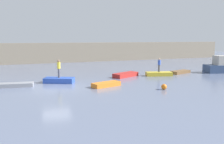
{
  "coord_description": "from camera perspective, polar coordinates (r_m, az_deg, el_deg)",
  "views": [
    {
      "loc": [
        -2.69,
        -21.28,
        4.51
      ],
      "look_at": [
        6.7,
        3.32,
        0.7
      ],
      "focal_mm": 37.58,
      "sensor_mm": 36.0,
      "label": 1
    }
  ],
  "objects": [
    {
      "name": "rowboat_grey",
      "position": [
        23.68,
        -22.44,
        -2.92
      ],
      "size": [
        3.3,
        1.47,
        0.37
      ],
      "primitive_type": "cube",
      "rotation": [
        0.0,
        0.0,
        -0.14
      ],
      "color": "gray",
      "rests_on": "ground_plane"
    },
    {
      "name": "person_yellow_shirt",
      "position": [
        24.31,
        -12.83,
        1.04
      ],
      "size": [
        0.32,
        0.32,
        1.83
      ],
      "color": "#4C4C56",
      "rests_on": "rowboat_blue"
    },
    {
      "name": "rowboat_red",
      "position": [
        27.66,
        3.34,
        -0.67
      ],
      "size": [
        3.53,
        2.49,
        0.47
      ],
      "primitive_type": "cube",
      "rotation": [
        0.0,
        0.0,
        0.43
      ],
      "color": "red",
      "rests_on": "ground_plane"
    },
    {
      "name": "person_blue_shirt",
      "position": [
        28.71,
        11.4,
        1.85
      ],
      "size": [
        0.32,
        0.32,
        1.68
      ],
      "color": "#4C4C56",
      "rests_on": "rowboat_yellow"
    },
    {
      "name": "rowboat_yellow",
      "position": [
        28.86,
        11.33,
        -0.45
      ],
      "size": [
        3.3,
        2.01,
        0.46
      ],
      "primitive_type": "cube",
      "rotation": [
        0.0,
        0.0,
        -0.29
      ],
      "color": "gold",
      "rests_on": "ground_plane"
    },
    {
      "name": "rowboat_blue",
      "position": [
        24.5,
        -12.73,
        -1.96
      ],
      "size": [
        3.24,
        2.44,
        0.52
      ],
      "primitive_type": "cube",
      "rotation": [
        0.0,
        0.0,
        -0.45
      ],
      "color": "#2B4CAD",
      "rests_on": "ground_plane"
    },
    {
      "name": "mooring_buoy",
      "position": [
        21.25,
        12.54,
        -3.53
      ],
      "size": [
        0.49,
        0.49,
        0.49
      ],
      "primitive_type": "sphere",
      "color": "orange",
      "rests_on": "ground_plane"
    },
    {
      "name": "ground_plane",
      "position": [
        21.92,
        -13.42,
        -3.86
      ],
      "size": [
        120.0,
        120.0,
        0.0
      ],
      "primitive_type": "plane",
      "color": "slate"
    },
    {
      "name": "rowboat_brown",
      "position": [
        31.49,
        16.31,
        0.01
      ],
      "size": [
        3.11,
        1.91,
        0.37
      ],
      "primitive_type": "cube",
      "rotation": [
        0.0,
        0.0,
        0.3
      ],
      "color": "brown",
      "rests_on": "ground_plane"
    },
    {
      "name": "rowboat_orange",
      "position": [
        22.09,
        -1.43,
        -3.01
      ],
      "size": [
        2.93,
        1.8,
        0.4
      ],
      "primitive_type": "cube",
      "rotation": [
        0.0,
        0.0,
        0.29
      ],
      "color": "orange",
      "rests_on": "ground_plane"
    },
    {
      "name": "embankment_wall",
      "position": [
        44.12,
        -17.41,
        4.39
      ],
      "size": [
        80.0,
        1.2,
        3.66
      ],
      "primitive_type": "cube",
      "color": "gray",
      "rests_on": "ground_plane"
    }
  ]
}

